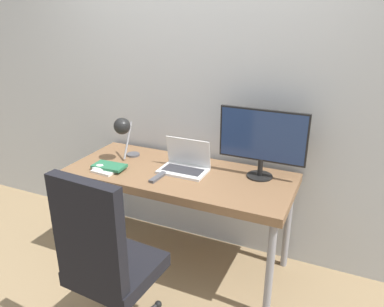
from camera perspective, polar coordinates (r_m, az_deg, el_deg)
The scene contains 10 objects.
ground_plane at distance 2.90m, azimuth -4.95°, elevation -19.70°, with size 12.00×12.00×0.00m, color #937A56.
wall_back at distance 2.93m, azimuth 1.53°, elevation 9.49°, with size 8.00×0.05×2.60m.
desk at distance 2.77m, azimuth -1.92°, elevation -4.15°, with size 1.66×0.69×0.78m.
laptop at distance 2.75m, azimuth -1.11°, elevation -1.68°, with size 0.35×0.22×0.23m.
monitor at distance 2.61m, azimuth 10.67°, elevation 2.21°, with size 0.61×0.18×0.49m.
desk_lamp at distance 2.91m, azimuth -10.45°, elevation 3.72°, with size 0.13×0.24×0.35m.
office_chair at distance 2.19m, azimuth -13.13°, elevation -15.17°, with size 0.58×0.60×1.13m.
book_stack at distance 2.84m, azimuth -12.57°, elevation -2.10°, with size 0.25×0.21×0.04m.
tv_remote at distance 2.65m, azimuth -5.23°, elevation -3.61°, with size 0.05×0.18×0.02m.
game_controller at distance 2.85m, azimuth -13.85°, elevation -2.08°, with size 0.14×0.10×0.04m.
Camera 1 is at (1.11, -1.89, 1.91)m, focal length 35.00 mm.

